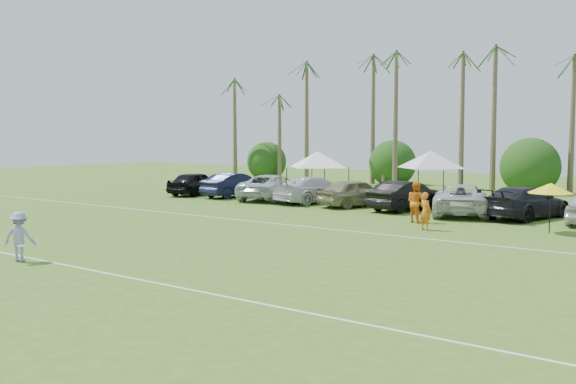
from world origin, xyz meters
The scene contains 26 objects.
field_lines centered at (0.00, 8.00, 0.01)m, with size 80.00×12.10×0.01m.
palm_tree_0 centered at (-22.00, 38.00, 7.48)m, with size 2.40×2.40×8.90m.
palm_tree_1 centered at (-17.00, 38.00, 8.35)m, with size 2.40×2.40×9.90m.
palm_tree_2 centered at (-12.00, 38.00, 9.21)m, with size 2.40×2.40×10.90m.
palm_tree_3 centered at (-8.00, 38.00, 10.06)m, with size 2.40×2.40×11.90m.
palm_tree_4 centered at (-4.00, 38.00, 7.48)m, with size 2.40×2.40×8.90m.
palm_tree_5 centered at (0.00, 38.00, 8.35)m, with size 2.40×2.40×9.90m.
palm_tree_6 centered at (4.00, 38.00, 9.21)m, with size 2.40×2.40×10.90m.
palm_tree_7 centered at (8.00, 38.00, 10.06)m, with size 2.40×2.40×11.90m.
bush_tree_0 centered at (-19.00, 39.00, 1.80)m, with size 4.00×4.00×4.00m.
bush_tree_1 centered at (-6.00, 39.00, 1.80)m, with size 4.00×4.00×4.00m.
bush_tree_2 centered at (6.00, 39.00, 1.80)m, with size 4.00×4.00×4.00m.
sideline_player_a centered at (7.56, 16.25, 0.86)m, with size 0.63×0.41×1.71m, color orange.
sideline_player_b centered at (6.12, 18.37, 1.01)m, with size 0.98×0.76×2.02m, color orange.
canopy_tent_left centered at (-4.17, 25.23, 3.19)m, with size 4.60×4.60×3.73m.
canopy_tent_right centered at (2.57, 28.09, 3.25)m, with size 4.69×4.69×3.80m.
market_umbrella centered at (12.28, 18.67, 1.96)m, with size 1.97×1.97×2.19m.
frisbee_player centered at (-0.49, 1.50, 0.84)m, with size 1.28×1.08×1.69m.
parked_car_0 centered at (-12.89, 22.62, 0.84)m, with size 1.98×4.91×1.67m, color black.
parked_car_1 centered at (-9.62, 23.11, 0.84)m, with size 1.77×5.08×1.67m, color #121732.
parked_car_2 centered at (-6.35, 23.09, 0.84)m, with size 2.78×6.02×1.67m, color silver.
parked_car_3 centered at (-3.08, 23.10, 0.84)m, with size 2.34×5.76×1.67m, color silver.
parked_car_4 centered at (0.19, 22.78, 0.84)m, with size 1.98×4.91×1.67m, color gray.
parked_car_5 centered at (3.46, 22.78, 0.84)m, with size 1.77×5.08×1.67m, color black.
parked_car_6 centered at (6.73, 22.60, 0.84)m, with size 2.78×6.02×1.67m, color silver.
parked_car_7 centered at (10.00, 23.08, 0.84)m, with size 2.34×5.76×1.67m, color black.
Camera 1 is at (19.43, -10.39, 4.23)m, focal length 40.00 mm.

